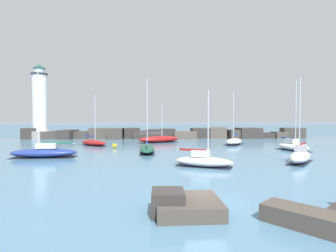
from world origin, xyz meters
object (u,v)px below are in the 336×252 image
object	(u,v)px
sailboat_moored_7	(203,161)
mooring_buoy_orange_near	(115,146)
lighthouse	(40,106)
sailboat_moored_5	(44,152)
sailboat_moored_1	(159,139)
sailboat_moored_3	(234,141)
sailboat_moored_0	(147,148)
sailboat_moored_6	(300,156)
sailboat_moored_4	(94,143)
sailboat_moored_2	(293,146)

from	to	relation	value
sailboat_moored_7	mooring_buoy_orange_near	distance (m)	20.08
lighthouse	sailboat_moored_5	bearing A→B (deg)	-66.68
sailboat_moored_1	sailboat_moored_3	world-z (taller)	sailboat_moored_3
sailboat_moored_0	sailboat_moored_3	bearing A→B (deg)	31.07
mooring_buoy_orange_near	sailboat_moored_6	bearing A→B (deg)	-34.50
lighthouse	sailboat_moored_4	distance (m)	23.02
sailboat_moored_2	mooring_buoy_orange_near	xyz separation A→B (m)	(-26.99, 4.80, -0.30)
sailboat_moored_1	sailboat_moored_6	distance (m)	28.15
lighthouse	sailboat_moored_3	bearing A→B (deg)	-20.85
lighthouse	mooring_buoy_orange_near	world-z (taller)	lighthouse
sailboat_moored_0	sailboat_moored_1	size ratio (longest dim) A/B	1.21
sailboat_moored_3	sailboat_moored_5	bearing A→B (deg)	-154.11
sailboat_moored_2	sailboat_moored_6	world-z (taller)	sailboat_moored_2
sailboat_moored_0	lighthouse	bearing A→B (deg)	135.29
sailboat_moored_1	sailboat_moored_7	xyz separation A→B (m)	(3.75, -25.61, -0.05)
sailboat_moored_1	sailboat_moored_4	xyz separation A→B (m)	(-11.58, -5.02, -0.11)
sailboat_moored_2	sailboat_moored_7	world-z (taller)	sailboat_moored_2
lighthouse	sailboat_moored_6	world-z (taller)	lighthouse
sailboat_moored_4	sailboat_moored_5	bearing A→B (deg)	-102.40
lighthouse	mooring_buoy_orange_near	bearing A→B (deg)	-44.62
sailboat_moored_6	sailboat_moored_4	bearing A→B (deg)	144.05
lighthouse	sailboat_moored_5	world-z (taller)	lighthouse
sailboat_moored_7	sailboat_moored_3	bearing A→B (deg)	64.90
sailboat_moored_1	sailboat_moored_7	distance (m)	25.88
lighthouse	sailboat_moored_7	world-z (taller)	lighthouse
lighthouse	sailboat_moored_0	xyz separation A→B (m)	(25.01, -24.76, -7.04)
sailboat_moored_2	sailboat_moored_3	xyz separation A→B (m)	(-6.16, 8.78, -0.07)
sailboat_moored_0	sailboat_moored_6	size ratio (longest dim) A/B	1.14
sailboat_moored_0	sailboat_moored_4	distance (m)	13.27
sailboat_moored_1	sailboat_moored_3	bearing A→B (deg)	-20.10
sailboat_moored_1	sailboat_moored_7	size ratio (longest dim) A/B	1.14
sailboat_moored_1	sailboat_moored_7	world-z (taller)	sailboat_moored_1
lighthouse	sailboat_moored_4	size ratio (longest dim) A/B	1.93
sailboat_moored_0	mooring_buoy_orange_near	distance (m)	7.56
sailboat_moored_2	mooring_buoy_orange_near	distance (m)	27.41
sailboat_moored_2	sailboat_moored_5	xyz separation A→B (m)	(-34.15, -4.81, 0.00)
sailboat_moored_0	sailboat_moored_5	world-z (taller)	sailboat_moored_5
sailboat_moored_3	sailboat_moored_6	distance (m)	19.16
mooring_buoy_orange_near	sailboat_moored_1	bearing A→B (deg)	50.30
lighthouse	sailboat_moored_3	distance (m)	43.89
sailboat_moored_0	mooring_buoy_orange_near	bearing A→B (deg)	134.95
sailboat_moored_0	sailboat_moored_6	distance (m)	19.35
sailboat_moored_2	sailboat_moored_1	bearing A→B (deg)	145.06
sailboat_moored_6	mooring_buoy_orange_near	xyz separation A→B (m)	(-22.03, 15.14, -0.38)
lighthouse	sailboat_moored_6	bearing A→B (deg)	-39.64
sailboat_moored_0	sailboat_moored_1	bearing A→B (deg)	81.82
sailboat_moored_1	sailboat_moored_3	distance (m)	14.31
sailboat_moored_1	sailboat_moored_0	bearing A→B (deg)	-98.18
sailboat_moored_3	sailboat_moored_4	xyz separation A→B (m)	(-25.03, -0.10, -0.06)
sailboat_moored_7	mooring_buoy_orange_near	bearing A→B (deg)	123.69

